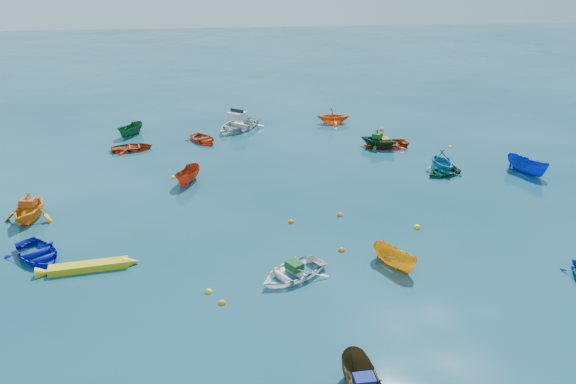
{
  "coord_description": "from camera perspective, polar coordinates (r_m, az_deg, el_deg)",
  "views": [
    {
      "loc": [
        -3.33,
        -23.47,
        12.86
      ],
      "look_at": [
        0.0,
        5.0,
        0.4
      ],
      "focal_mm": 35.0,
      "sensor_mm": 36.0,
      "label": 1
    }
  ],
  "objects": [
    {
      "name": "sampan_blue_far",
      "position": [
        38.03,
        23.02,
        1.79
      ],
      "size": [
        2.21,
        3.08,
        1.12
      ],
      "primitive_type": "imported",
      "rotation": [
        0.0,
        0.0,
        0.44
      ],
      "color": "#0E2EAF",
      "rests_on": "ground"
    },
    {
      "name": "dinghy_orange_w",
      "position": [
        31.93,
        -24.66,
        -2.55
      ],
      "size": [
        2.94,
        3.28,
        1.55
      ],
      "primitive_type": "imported",
      "rotation": [
        0.0,
        0.0,
        -0.15
      ],
      "color": "orange",
      "rests_on": "ground"
    },
    {
      "name": "buoy_or_d",
      "position": [
        29.55,
        5.29,
        -2.4
      ],
      "size": [
        0.33,
        0.33,
        0.33
      ],
      "primitive_type": "sphere",
      "color": "orange",
      "rests_on": "ground"
    },
    {
      "name": "dinghy_red_far",
      "position": [
        41.32,
        -8.61,
        5.09
      ],
      "size": [
        3.13,
        3.39,
        0.57
      ],
      "primitive_type": "imported",
      "rotation": [
        0.0,
        0.0,
        0.55
      ],
      "color": "red",
      "rests_on": "ground"
    },
    {
      "name": "sampan_yellow_mid",
      "position": [
        25.38,
        10.73,
        -7.4
      ],
      "size": [
        2.02,
        2.62,
        0.96
      ],
      "primitive_type": "imported",
      "rotation": [
        0.0,
        0.0,
        0.51
      ],
      "color": "orange",
      "rests_on": "ground"
    },
    {
      "name": "dinghy_blue_sw",
      "position": [
        27.92,
        -24.02,
        -6.16
      ],
      "size": [
        3.75,
        3.92,
        0.66
      ],
      "primitive_type": "imported",
      "rotation": [
        0.0,
        0.0,
        0.66
      ],
      "color": "#0D12A4",
      "rests_on": "ground"
    },
    {
      "name": "dinghy_cyan_se",
      "position": [
        36.81,
        15.27,
        2.18
      ],
      "size": [
        2.46,
        2.8,
        1.39
      ],
      "primitive_type": "imported",
      "rotation": [
        0.0,
        0.0,
        0.07
      ],
      "color": "teal",
      "rests_on": "ground"
    },
    {
      "name": "tarp_orange_a",
      "position": [
        31.6,
        -24.91,
        -0.95
      ],
      "size": [
        0.81,
        0.66,
        0.36
      ],
      "primitive_type": "cube",
      "rotation": [
        0.0,
        0.0,
        -0.15
      ],
      "color": "#BB4713",
      "rests_on": "dinghy_orange_w"
    },
    {
      "name": "buoy_ye_c",
      "position": [
        28.9,
        12.95,
        -3.58
      ],
      "size": [
        0.37,
        0.37,
        0.37
      ],
      "primitive_type": "sphere",
      "color": "yellow",
      "rests_on": "ground"
    },
    {
      "name": "sampan_orange_n",
      "position": [
        34.12,
        -10.08,
        0.97
      ],
      "size": [
        1.88,
        2.78,
        1.0
      ],
      "primitive_type": "imported",
      "rotation": [
        0.0,
        0.0,
        -0.38
      ],
      "color": "#B93011",
      "rests_on": "ground"
    },
    {
      "name": "kayak_yellow",
      "position": [
        26.19,
        -19.54,
        -7.42
      ],
      "size": [
        4.08,
        1.12,
        0.41
      ],
      "primitive_type": null,
      "rotation": [
        0.0,
        0.0,
        1.7
      ],
      "color": "gold",
      "rests_on": "ground"
    },
    {
      "name": "motorboat_white",
      "position": [
        43.95,
        -5.14,
        6.38
      ],
      "size": [
        5.15,
        5.35,
        1.5
      ],
      "primitive_type": "imported",
      "rotation": [
        0.0,
        0.0,
        -0.67
      ],
      "color": "silver",
      "rests_on": "ground"
    },
    {
      "name": "dinghy_orange_far",
      "position": [
        45.54,
        4.6,
        7.01
      ],
      "size": [
        2.76,
        2.44,
        1.35
      ],
      "primitive_type": "imported",
      "rotation": [
        0.0,
        0.0,
        1.48
      ],
      "color": "orange",
      "rests_on": "ground"
    },
    {
      "name": "tarp_orange_b",
      "position": [
        40.08,
        9.75,
        5.21
      ],
      "size": [
        0.65,
        0.8,
        0.35
      ],
      "primitive_type": "cube",
      "rotation": [
        0.0,
        0.0,
        -1.42
      ],
      "color": "#C45514",
      "rests_on": "dinghy_red_ne"
    },
    {
      "name": "buoy_or_e",
      "position": [
        44.05,
        9.48,
        6.2
      ],
      "size": [
        0.38,
        0.38,
        0.38
      ],
      "primitive_type": "sphere",
      "color": "#DD540C",
      "rests_on": "ground"
    },
    {
      "name": "tarp_green_a",
      "position": [
        24.01,
        0.66,
        -7.49
      ],
      "size": [
        0.82,
        0.87,
        0.34
      ],
      "primitive_type": "cube",
      "rotation": [
        0.0,
        0.0,
        -0.98
      ],
      "color": "#134D1C",
      "rests_on": "dinghy_white_near"
    },
    {
      "name": "dinghy_green_e",
      "position": [
        36.07,
        15.48,
        1.72
      ],
      "size": [
        2.81,
        2.42,
        0.49
      ],
      "primitive_type": "imported",
      "rotation": [
        0.0,
        0.0,
        -1.21
      ],
      "color": "#114B28",
      "rests_on": "ground"
    },
    {
      "name": "buoy_ye_d",
      "position": [
        34.94,
        -11.59,
        1.4
      ],
      "size": [
        0.33,
        0.33,
        0.33
      ],
      "primitive_type": "sphere",
      "color": "yellow",
      "rests_on": "ground"
    },
    {
      "name": "tarp_green_b",
      "position": [
        39.88,
        9.08,
        5.69
      ],
      "size": [
        0.86,
        0.89,
        0.35
      ],
      "primitive_type": "cube",
      "rotation": [
        0.0,
        0.0,
        0.92
      ],
      "color": "#134F19",
      "rests_on": "dinghy_green_n"
    },
    {
      "name": "buoy_or_b",
      "position": [
        26.24,
        5.46,
        -5.97
      ],
      "size": [
        0.32,
        0.32,
        0.32
      ],
      "primitive_type": "sphere",
      "color": "#F15B0D",
      "rests_on": "ground"
    },
    {
      "name": "tarp_blue_a",
      "position": [
        18.3,
        7.76,
        -18.46
      ],
      "size": [
        0.67,
        0.52,
        0.31
      ],
      "primitive_type": "cube",
      "rotation": [
        0.0,
        0.0,
        0.04
      ],
      "color": "navy",
      "rests_on": "sampan_brown_mid"
    },
    {
      "name": "sampan_green_far",
      "position": [
        43.86,
        -15.63,
        5.56
      ],
      "size": [
        2.13,
        2.69,
        0.99
      ],
      "primitive_type": "imported",
      "rotation": [
        0.0,
        0.0,
        -0.53
      ],
      "color": "#125026",
      "rests_on": "ground"
    },
    {
      "name": "ground",
      "position": [
        26.97,
        1.24,
        -4.99
      ],
      "size": [
        160.0,
        160.0,
        0.0
      ],
      "primitive_type": "plane",
      "color": "#093242",
      "rests_on": "ground"
    },
    {
      "name": "dinghy_red_ne",
      "position": [
        40.29,
        9.83,
        4.53
      ],
      "size": [
        3.57,
        2.8,
        0.68
      ],
      "primitive_type": "imported",
      "rotation": [
        0.0,
        0.0,
        -1.42
      ],
      "color": "#BB310F",
      "rests_on": "ground"
    },
    {
      "name": "buoy_or_a",
      "position": [
        22.71,
        -6.72,
        -11.18
      ],
      "size": [
        0.29,
        0.29,
        0.29
      ],
      "primitive_type": "sphere",
      "color": "orange",
      "rests_on": "ground"
    },
    {
      "name": "buoy_or_c",
      "position": [
        28.71,
        0.33,
        -3.12
      ],
      "size": [
        0.32,
        0.32,
        0.32
      ],
      "primitive_type": "sphere",
      "color": "#FB5F0D",
      "rests_on": "ground"
    },
    {
      "name": "buoy_ye_e",
      "position": [
        41.18,
        16.12,
        4.35
      ],
      "size": [
        0.32,
        0.32,
        0.32
      ],
      "primitive_type": "sphere",
      "color": "yellow",
      "rests_on": "ground"
    },
    {
      "name": "dinghy_red_nw",
      "position": [
        40.58,
        -15.51,
        4.14
      ],
      "size": [
        3.11,
        2.46,
        0.58
      ],
      "primitive_type": "imported",
      "rotation": [
        0.0,
        0.0,
        1.75
      ],
      "color": "#A42F0D",
      "rests_on": "ground"
    },
    {
      "name": "dinghy_green_n",
      "position": [
        40.12,
        9.13,
        4.49
      ],
      "size": [
        3.46,
        3.39,
        1.38
      ],
      "primitive_type": "imported",
      "rotation": [
        0.0,
        0.0,
        0.92
      ],
      "color": "#0F411E",
      "rests_on": "ground"
    },
    {
      "name": "dinghy_white_near",
      "position": [
        24.21,
        0.48,
        -8.58
      ],
      "size": [
        3.92,
        3.67,
        0.66
      ],
      "primitive_type": "imported",
      "rotation": [
        0.0,
        0.0,
        -0.98
      ],
      "color": "white",
      "rests_on": "ground"
    },
    {
      "name": "buoy_ye_a",
      "position": [
        23.43,
        -8.07,
        -10.05
      ],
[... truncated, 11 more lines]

